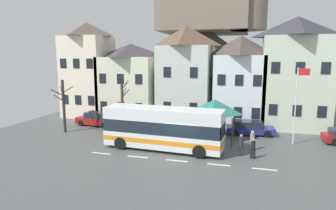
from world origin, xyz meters
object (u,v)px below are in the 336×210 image
object	(u,v)px
townhouse_01	(131,81)
hilltop_castle	(206,59)
public_bench	(214,129)
bare_tree_01	(64,105)
townhouse_03	(240,80)
flagpole	(297,100)
pedestrian_02	(252,139)
pedestrian_00	(253,148)
transit_bus	(163,129)
townhouse_04	(294,73)
bare_tree_00	(123,106)
bus_shelter	(215,107)
parked_car_00	(249,128)
townhouse_02	(186,74)
townhouse_00	(88,70)
parked_car_02	(97,119)
pedestrian_01	(241,144)

from	to	relation	value
townhouse_01	hilltop_castle	size ratio (longest dim) A/B	0.25
public_bench	bare_tree_01	size ratio (longest dim) A/B	0.34
townhouse_01	townhouse_03	xyz separation A→B (m)	(12.92, -0.13, 0.35)
townhouse_03	flagpole	xyz separation A→B (m)	(4.85, -6.99, -1.02)
pedestrian_02	pedestrian_00	bearing A→B (deg)	-88.81
transit_bus	townhouse_04	bearing A→B (deg)	49.23
pedestrian_00	bare_tree_00	bearing A→B (deg)	158.62
bus_shelter	parked_car_00	size ratio (longest dim) A/B	0.80
townhouse_02	flagpole	xyz separation A→B (m)	(10.89, -6.82, -1.61)
parked_car_00	flagpole	size ratio (longest dim) A/B	0.71
parked_car_00	townhouse_00	bearing A→B (deg)	162.49
hilltop_castle	bus_shelter	xyz separation A→B (m)	(4.71, -26.59, -4.09)
pedestrian_00	parked_car_02	bearing A→B (deg)	158.93
parked_car_00	pedestrian_00	xyz separation A→B (m)	(0.25, -6.83, 0.14)
bus_shelter	pedestrian_01	size ratio (longest dim) A/B	2.20
parked_car_02	bare_tree_00	distance (m)	4.34
bare_tree_00	parked_car_02	bearing A→B (deg)	159.98
townhouse_03	pedestrian_00	bearing A→B (deg)	-82.93
townhouse_00	townhouse_03	world-z (taller)	townhouse_00
parked_car_00	parked_car_02	distance (m)	15.99
townhouse_02	transit_bus	world-z (taller)	townhouse_02
parked_car_00	flagpole	world-z (taller)	flagpole
townhouse_04	pedestrian_01	distance (m)	13.30
pedestrian_02	public_bench	bearing A→B (deg)	129.48
townhouse_02	parked_car_00	xyz separation A→B (m)	(7.22, -4.49, -4.77)
townhouse_00	flagpole	bearing A→B (deg)	-15.59
flagpole	townhouse_03	bearing A→B (deg)	124.76
townhouse_00	public_bench	distance (m)	17.75
pedestrian_01	hilltop_castle	bearing A→B (deg)	103.23
townhouse_02	flagpole	size ratio (longest dim) A/B	1.66
townhouse_04	pedestrian_00	xyz separation A→B (m)	(-4.11, -11.72, -4.95)
townhouse_02	townhouse_04	size ratio (longest dim) A/B	0.95
transit_bus	pedestrian_00	size ratio (longest dim) A/B	6.37
townhouse_00	bus_shelter	distance (m)	18.13
townhouse_01	townhouse_02	bearing A→B (deg)	-2.56
townhouse_02	bus_shelter	distance (m)	8.65
hilltop_castle	flagpole	world-z (taller)	hilltop_castle
parked_car_02	flagpole	bearing A→B (deg)	-179.33
townhouse_01	bare_tree_01	world-z (taller)	townhouse_01
parked_car_02	pedestrian_02	xyz separation A→B (m)	(16.18, -4.30, 0.18)
townhouse_04	transit_bus	size ratio (longest dim) A/B	1.18
townhouse_00	parked_car_02	bearing A→B (deg)	-52.61
pedestrian_00	pedestrian_01	bearing A→B (deg)	158.29
bare_tree_00	pedestrian_02	bearing A→B (deg)	-13.31
townhouse_01	pedestrian_00	size ratio (longest dim) A/B	5.88
pedestrian_02	flagpole	xyz separation A→B (m)	(3.47, 2.56, 2.91)
pedestrian_00	townhouse_03	bearing A→B (deg)	97.07
parked_car_00	bus_shelter	bearing A→B (deg)	-143.98
townhouse_03	flagpole	bearing A→B (deg)	-55.24
townhouse_02	transit_bus	xyz separation A→B (m)	(0.51, -10.97, -3.72)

